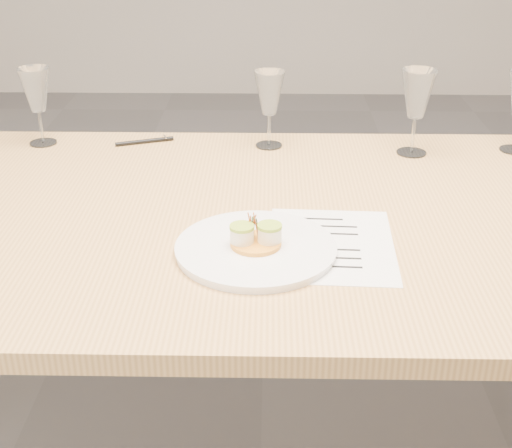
{
  "coord_description": "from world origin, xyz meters",
  "views": [
    {
      "loc": [
        0.01,
        -1.36,
        1.39
      ],
      "look_at": [
        -0.01,
        -0.16,
        0.8
      ],
      "focal_mm": 50.0,
      "sensor_mm": 36.0,
      "label": 1
    }
  ],
  "objects_px": {
    "recipe_sheet": "(331,244)",
    "ballpoint_pen": "(145,141)",
    "dinner_plate": "(256,247)",
    "dining_table": "(262,240)",
    "wine_glass_1": "(269,95)",
    "wine_glass_0": "(36,91)",
    "wine_glass_2": "(417,96)"
  },
  "relations": [
    {
      "from": "recipe_sheet",
      "to": "ballpoint_pen",
      "type": "xyz_separation_m",
      "value": [
        -0.45,
        0.56,
        0.0
      ]
    },
    {
      "from": "dinner_plate",
      "to": "recipe_sheet",
      "type": "height_order",
      "value": "dinner_plate"
    },
    {
      "from": "dining_table",
      "to": "recipe_sheet",
      "type": "relative_size",
      "value": 7.6
    },
    {
      "from": "wine_glass_1",
      "to": "wine_glass_0",
      "type": "bearing_deg",
      "value": 179.25
    },
    {
      "from": "dinner_plate",
      "to": "ballpoint_pen",
      "type": "height_order",
      "value": "dinner_plate"
    },
    {
      "from": "ballpoint_pen",
      "to": "wine_glass_1",
      "type": "bearing_deg",
      "value": -22.4
    },
    {
      "from": "wine_glass_1",
      "to": "dinner_plate",
      "type": "bearing_deg",
      "value": -92.2
    },
    {
      "from": "dining_table",
      "to": "wine_glass_2",
      "type": "distance_m",
      "value": 0.56
    },
    {
      "from": "ballpoint_pen",
      "to": "recipe_sheet",
      "type": "bearing_deg",
      "value": -71.13
    },
    {
      "from": "dining_table",
      "to": "dinner_plate",
      "type": "xyz_separation_m",
      "value": [
        -0.01,
        -0.18,
        0.08
      ]
    },
    {
      "from": "dining_table",
      "to": "dinner_plate",
      "type": "bearing_deg",
      "value": -92.7
    },
    {
      "from": "ballpoint_pen",
      "to": "wine_glass_2",
      "type": "distance_m",
      "value": 0.71
    },
    {
      "from": "recipe_sheet",
      "to": "wine_glass_0",
      "type": "relative_size",
      "value": 1.57
    },
    {
      "from": "wine_glass_1",
      "to": "wine_glass_2",
      "type": "height_order",
      "value": "wine_glass_2"
    },
    {
      "from": "dining_table",
      "to": "wine_glass_0",
      "type": "distance_m",
      "value": 0.74
    },
    {
      "from": "wine_glass_0",
      "to": "wine_glass_1",
      "type": "xyz_separation_m",
      "value": [
        0.59,
        -0.01,
        -0.0
      ]
    },
    {
      "from": "dining_table",
      "to": "ballpoint_pen",
      "type": "height_order",
      "value": "ballpoint_pen"
    },
    {
      "from": "dinner_plate",
      "to": "wine_glass_1",
      "type": "xyz_separation_m",
      "value": [
        0.02,
        0.58,
        0.13
      ]
    },
    {
      "from": "wine_glass_0",
      "to": "wine_glass_1",
      "type": "bearing_deg",
      "value": -0.75
    },
    {
      "from": "dinner_plate",
      "to": "wine_glass_0",
      "type": "relative_size",
      "value": 1.51
    },
    {
      "from": "wine_glass_2",
      "to": "wine_glass_1",
      "type": "bearing_deg",
      "value": 172.76
    },
    {
      "from": "wine_glass_0",
      "to": "wine_glass_1",
      "type": "height_order",
      "value": "wine_glass_0"
    },
    {
      "from": "dinner_plate",
      "to": "wine_glass_2",
      "type": "bearing_deg",
      "value": 54.18
    },
    {
      "from": "recipe_sheet",
      "to": "dining_table",
      "type": "bearing_deg",
      "value": 135.19
    },
    {
      "from": "dinner_plate",
      "to": "recipe_sheet",
      "type": "xyz_separation_m",
      "value": [
        0.14,
        0.03,
        -0.01
      ]
    },
    {
      "from": "wine_glass_0",
      "to": "dining_table",
      "type": "bearing_deg",
      "value": -34.98
    },
    {
      "from": "dining_table",
      "to": "wine_glass_0",
      "type": "height_order",
      "value": "wine_glass_0"
    },
    {
      "from": "wine_glass_2",
      "to": "wine_glass_0",
      "type": "bearing_deg",
      "value": 176.78
    },
    {
      "from": "ballpoint_pen",
      "to": "wine_glass_0",
      "type": "height_order",
      "value": "wine_glass_0"
    },
    {
      "from": "wine_glass_1",
      "to": "wine_glass_2",
      "type": "relative_size",
      "value": 0.92
    },
    {
      "from": "dining_table",
      "to": "recipe_sheet",
      "type": "bearing_deg",
      "value": -47.52
    },
    {
      "from": "recipe_sheet",
      "to": "wine_glass_2",
      "type": "relative_size",
      "value": 1.47
    }
  ]
}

